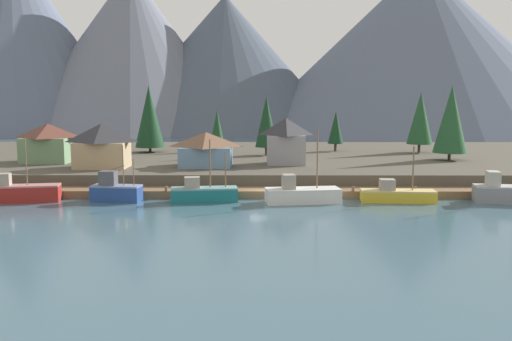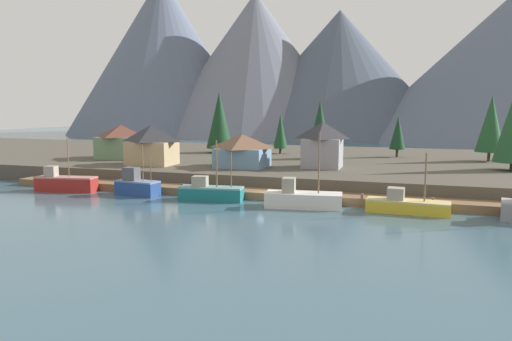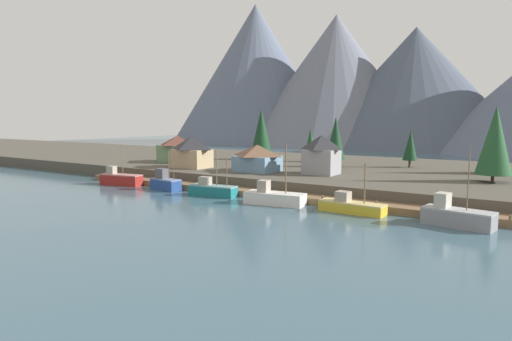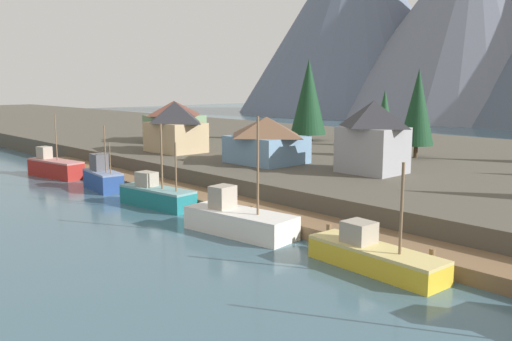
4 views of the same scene
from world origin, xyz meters
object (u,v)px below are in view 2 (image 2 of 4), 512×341
(fishing_boat_teal, at_px, (210,192))
(fishing_boat_white, at_px, (302,199))
(conifer_back_left, at_px, (398,133))
(conifer_back_right, at_px, (219,120))
(house_grey, at_px, (322,144))
(conifer_near_left, at_px, (280,131))
(house_blue, at_px, (242,150))
(conifer_mid_left, at_px, (320,126))
(fishing_boat_blue, at_px, (137,186))
(fishing_boat_red, at_px, (65,183))
(house_green, at_px, (121,141))
(fishing_boat_yellow, at_px, (406,205))
(house_tan, at_px, (152,144))
(conifer_mid_right, at_px, (491,124))

(fishing_boat_teal, bearing_deg, fishing_boat_white, -9.51)
(conifer_back_left, xyz_separation_m, conifer_back_right, (-36.05, -2.00, 2.18))
(house_grey, xyz_separation_m, conifer_near_left, (-12.41, 20.54, 0.90))
(conifer_near_left, xyz_separation_m, conifer_back_left, (23.19, 0.28, 0.07))
(conifer_back_left, bearing_deg, house_grey, -117.38)
(house_blue, distance_m, conifer_mid_left, 19.00)
(fishing_boat_white, bearing_deg, fishing_boat_blue, 170.64)
(fishing_boat_red, height_order, house_green, house_green)
(fishing_boat_white, xyz_separation_m, house_green, (-39.50, 21.47, 4.65))
(fishing_boat_white, height_order, conifer_back_left, conifer_back_left)
(conifer_mid_left, bearing_deg, conifer_back_right, 165.88)
(fishing_boat_blue, xyz_separation_m, fishing_boat_yellow, (35.19, -0.05, -0.42))
(house_tan, height_order, conifer_mid_left, conifer_mid_left)
(fishing_boat_teal, relative_size, conifer_back_left, 1.07)
(fishing_boat_yellow, distance_m, house_blue, 29.83)
(fishing_boat_red, height_order, fishing_boat_blue, fishing_boat_red)
(house_tan, xyz_separation_m, conifer_back_right, (2.38, 23.56, 3.48))
(house_tan, bearing_deg, fishing_boat_teal, -39.68)
(fishing_boat_teal, bearing_deg, house_blue, 86.95)
(conifer_mid_left, bearing_deg, house_grey, -77.67)
(fishing_boat_red, bearing_deg, conifer_mid_right, 21.79)
(house_tan, xyz_separation_m, house_green, (-10.79, 7.31, -0.18))
(fishing_boat_red, height_order, conifer_mid_left, conifer_mid_left)
(fishing_boat_white, height_order, conifer_mid_right, conifer_mid_right)
(house_grey, bearing_deg, conifer_mid_right, 34.67)
(fishing_boat_blue, relative_size, fishing_boat_yellow, 0.76)
(fishing_boat_white, xyz_separation_m, house_tan, (-28.71, 14.16, 4.82))
(fishing_boat_red, distance_m, house_green, 22.17)
(conifer_mid_right, bearing_deg, house_grey, -145.33)
(fishing_boat_yellow, bearing_deg, fishing_boat_blue, -176.49)
(fishing_boat_white, height_order, conifer_near_left, conifer_near_left)
(house_grey, height_order, conifer_near_left, conifer_near_left)
(fishing_boat_teal, xyz_separation_m, fishing_boat_yellow, (24.13, 0.21, -0.16))
(fishing_boat_teal, distance_m, conifer_mid_left, 33.54)
(fishing_boat_red, relative_size, house_tan, 1.13)
(conifer_mid_right, bearing_deg, house_green, -166.38)
(house_green, height_order, conifer_back_right, conifer_back_right)
(house_green, bearing_deg, fishing_boat_blue, -51.96)
(house_grey, xyz_separation_m, house_green, (-38.43, 2.58, -0.51))
(house_green, bearing_deg, fishing_boat_teal, -37.58)
(fishing_boat_red, relative_size, conifer_back_left, 1.12)
(fishing_boat_blue, relative_size, conifer_back_left, 0.89)
(house_tan, height_order, conifer_near_left, conifer_near_left)
(fishing_boat_blue, bearing_deg, house_tan, 118.99)
(fishing_boat_teal, height_order, house_tan, house_tan)
(conifer_mid_left, bearing_deg, fishing_boat_teal, -104.66)
(conifer_mid_left, relative_size, conifer_back_left, 1.36)
(house_grey, xyz_separation_m, conifer_back_left, (10.79, 20.83, 0.97))
(conifer_mid_left, relative_size, conifer_mid_right, 0.93)
(fishing_boat_white, height_order, house_green, fishing_boat_white)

